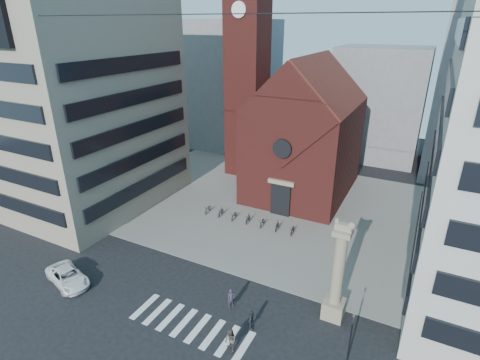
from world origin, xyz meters
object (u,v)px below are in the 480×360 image
at_px(lion_column, 337,281).
at_px(pedestrian_2, 251,320).
at_px(pedestrian_1, 230,341).
at_px(traffic_light, 350,338).
at_px(scooter_0, 208,209).
at_px(pedestrian_0, 231,299).
at_px(white_car, 68,277).

relative_size(lion_column, pedestrian_2, 5.18).
distance_m(lion_column, pedestrian_1, 9.09).
relative_size(traffic_light, scooter_0, 2.45).
bearing_deg(pedestrian_0, pedestrian_1, -106.80).
relative_size(pedestrian_0, scooter_0, 1.01).
relative_size(lion_column, scooter_0, 4.95).
xyz_separation_m(pedestrian_1, scooter_0, (-12.47, 17.10, -0.46)).
bearing_deg(lion_column, pedestrian_1, -129.73).
height_order(traffic_light, pedestrian_0, traffic_light).
distance_m(lion_column, pedestrian_2, 7.17).
distance_m(lion_column, traffic_light, 4.62).
bearing_deg(pedestrian_1, lion_column, 83.89).
bearing_deg(scooter_0, traffic_light, -43.73).
bearing_deg(white_car, pedestrian_2, -64.32).
bearing_deg(pedestrian_2, white_car, 78.26).
bearing_deg(white_car, traffic_light, -66.55).
bearing_deg(pedestrian_2, lion_column, -71.89).
bearing_deg(pedestrian_0, white_car, 150.75).
bearing_deg(pedestrian_2, traffic_light, -109.23).
distance_m(pedestrian_0, pedestrian_2, 2.78).
bearing_deg(pedestrian_0, pedestrian_2, -73.42).
bearing_deg(pedestrian_1, pedestrian_2, 115.17).
relative_size(lion_column, white_car, 1.73).
bearing_deg(traffic_light, pedestrian_0, 173.06).
relative_size(traffic_light, pedestrian_2, 2.57).
bearing_deg(lion_column, pedestrian_0, -159.69).
height_order(lion_column, pedestrian_0, lion_column).
xyz_separation_m(white_car, pedestrian_0, (14.39, 3.95, 0.19)).
relative_size(white_car, scooter_0, 2.86).
relative_size(traffic_light, pedestrian_0, 2.43).
xyz_separation_m(lion_column, scooter_0, (-18.06, 10.38, -2.95)).
bearing_deg(traffic_light, pedestrian_1, -160.24).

